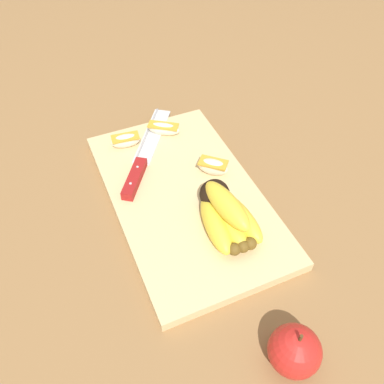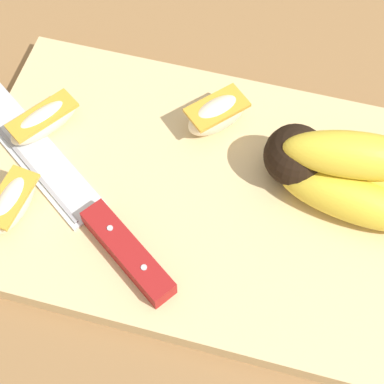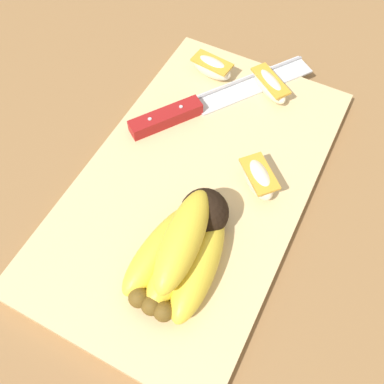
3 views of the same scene
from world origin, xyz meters
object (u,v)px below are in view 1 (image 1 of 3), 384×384
Objects in this scene: apple_wedge_near at (126,140)px; apple_wedge_middle at (213,167)px; apple_wedge_far at (163,129)px; banana_bunch at (226,214)px; whole_apple at (295,351)px; chefs_knife at (142,162)px.

apple_wedge_near is 1.02× the size of apple_wedge_middle.
apple_wedge_near reaches higher than apple_wedge_far.
banana_bunch is 1.76× the size of whole_apple.
banana_bunch is 0.22m from chefs_knife.
apple_wedge_middle is (-0.12, 0.03, -0.01)m from banana_bunch.
apple_wedge_middle is at bearing 171.91° from whole_apple.
whole_apple reaches higher than apple_wedge_middle.
chefs_knife is at bearing 10.06° from apple_wedge_near.
apple_wedge_far is at bearing 93.95° from apple_wedge_near.
whole_apple is at bearing -0.69° from apple_wedge_far.
apple_wedge_near is 0.51m from whole_apple.
apple_wedge_near is 0.75× the size of whole_apple.
whole_apple is (0.51, -0.01, 0.00)m from apple_wedge_far.
whole_apple is at bearing 8.69° from chefs_knife.
apple_wedge_far is at bearing 134.08° from chefs_knife.
banana_bunch reaches higher than apple_wedge_near.
chefs_knife is at bearing -171.31° from whole_apple.
chefs_knife is 2.90× the size of whole_apple.
chefs_knife is at bearing -45.92° from apple_wedge_far.
apple_wedge_middle is (0.08, 0.12, 0.01)m from chefs_knife.
banana_bunch is at bearing 2.29° from apple_wedge_far.
apple_wedge_middle reaches higher than apple_wedge_far.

